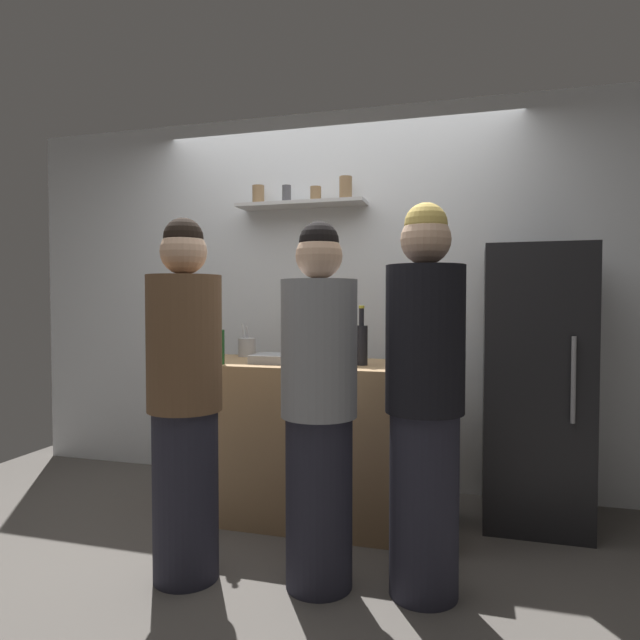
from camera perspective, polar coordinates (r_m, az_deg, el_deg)
name	(u,v)px	position (r m, az deg, el deg)	size (l,w,h in m)	color
ground_plane	(274,557)	(3.04, -4.75, -23.00)	(5.28, 5.28, 0.00)	#59544F
back_wall_assembly	(335,298)	(3.95, 1.59, 2.29)	(4.80, 0.32, 2.60)	white
refrigerator	(535,385)	(3.48, 21.11, -6.20)	(0.57, 0.65, 1.60)	black
counter	(320,441)	(3.35, 0.00, -12.26)	(1.51, 0.62, 0.92)	#9E7A51
baking_pan	(283,359)	(3.25, -3.85, -3.97)	(0.34, 0.24, 0.05)	gray
utensil_holder	(247,347)	(3.66, -7.50, -2.76)	(0.11, 0.11, 0.22)	#B2B2B7
wine_bottle_amber_glass	(402,340)	(3.36, 8.41, -2.06)	(0.08, 0.08, 0.32)	#472814
wine_bottle_dark_glass	(361,343)	(3.14, 4.27, -2.36)	(0.07, 0.07, 0.34)	black
wine_bottle_green_glass	(219,345)	(3.23, -10.31, -2.52)	(0.06, 0.06, 0.30)	#19471E
wine_bottle_pale_glass	(329,346)	(3.11, 0.97, -2.65)	(0.08, 0.08, 0.30)	#B2BFB2
water_bottle_plastic	(315,342)	(3.44, -0.51, -2.31)	(0.08, 0.08, 0.24)	silver
person_brown_jacket	(185,402)	(2.65, -13.66, -8.14)	(0.34, 0.34, 1.66)	#262633
person_grey_hoodie	(319,408)	(2.51, -0.10, -9.02)	(0.34, 0.34, 1.64)	#262633
person_blonde	(425,402)	(2.47, 10.66, -8.27)	(0.34, 0.34, 1.71)	#262633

